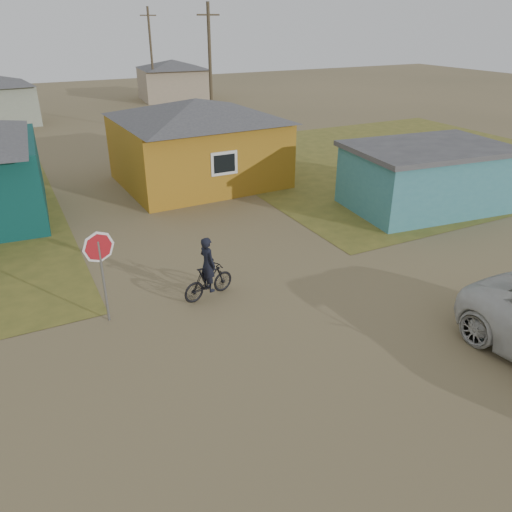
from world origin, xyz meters
The scene contains 9 objects.
ground centered at (0.00, 0.00, 0.00)m, with size 120.00×120.00×0.00m, color olive.
grass_ne centered at (14.00, 13.00, 0.01)m, with size 20.00×18.00×0.00m, color olive.
house_yellow centered at (2.50, 14.00, 2.00)m, with size 7.72×6.76×3.90m.
shed_turquoise centered at (9.50, 6.50, 1.31)m, with size 6.71×4.93×2.60m.
house_beige_east centered at (10.00, 40.00, 1.86)m, with size 6.95×6.05×3.60m.
utility_pole_near centered at (6.50, 22.00, 4.14)m, with size 1.40×0.20×8.00m.
utility_pole_far centered at (7.50, 38.00, 4.14)m, with size 1.40×0.20×8.00m.
stop_sign centered at (-4.04, 3.69, 1.86)m, with size 0.82×0.17×2.53m.
cyclist centered at (-1.23, 3.64, 0.67)m, with size 1.68×0.82×1.83m.
Camera 1 is at (-5.64, -7.95, 7.21)m, focal length 35.00 mm.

